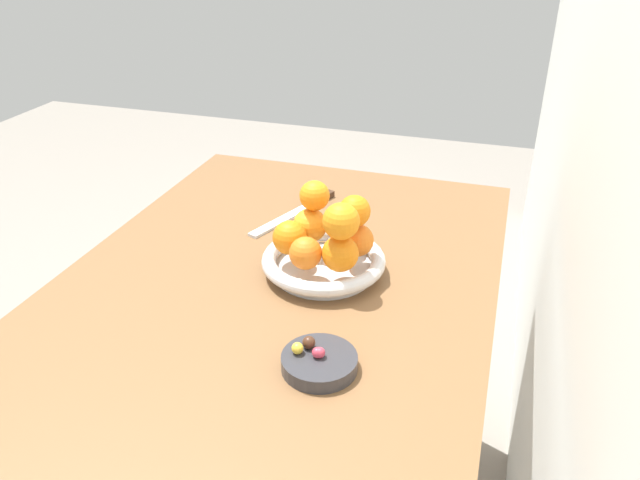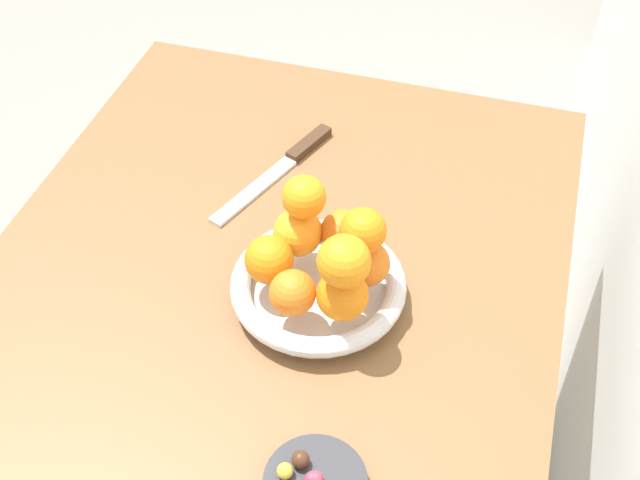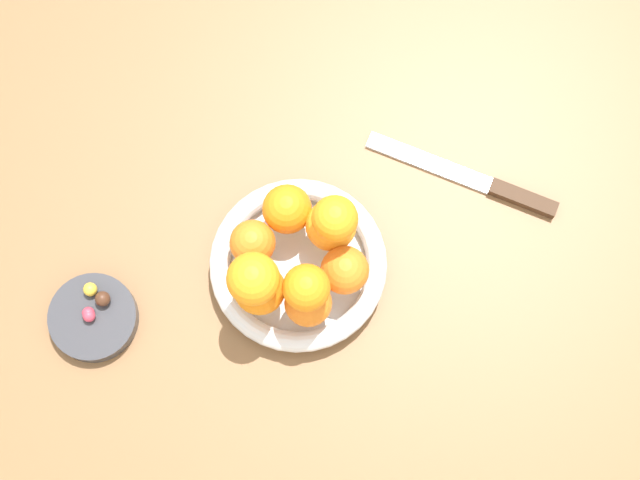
# 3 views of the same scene
# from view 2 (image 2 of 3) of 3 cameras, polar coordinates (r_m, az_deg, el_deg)

# --- Properties ---
(dining_table) EXTENTS (1.10, 0.76, 0.74)m
(dining_table) POSITION_cam_2_polar(r_m,az_deg,el_deg) (1.08, -4.75, -8.44)
(dining_table) COLOR brown
(dining_table) RESTS_ON ground_plane
(fruit_bowl) EXTENTS (0.22, 0.22, 0.04)m
(fruit_bowl) POSITION_cam_2_polar(r_m,az_deg,el_deg) (1.01, -0.13, -3.37)
(fruit_bowl) COLOR silver
(fruit_bowl) RESTS_ON dining_table
(orange_0) EXTENTS (0.06, 0.06, 0.06)m
(orange_0) POSITION_cam_2_polar(r_m,az_deg,el_deg) (0.95, -1.94, -3.71)
(orange_0) COLOR orange
(orange_0) RESTS_ON fruit_bowl
(orange_1) EXTENTS (0.06, 0.06, 0.06)m
(orange_1) POSITION_cam_2_polar(r_m,az_deg,el_deg) (0.94, 1.60, -3.91)
(orange_1) COLOR orange
(orange_1) RESTS_ON fruit_bowl
(orange_2) EXTENTS (0.06, 0.06, 0.06)m
(orange_2) POSITION_cam_2_polar(r_m,az_deg,el_deg) (0.98, 3.35, -1.67)
(orange_2) COLOR orange
(orange_2) RESTS_ON fruit_bowl
(orange_3) EXTENTS (0.06, 0.06, 0.06)m
(orange_3) POSITION_cam_2_polar(r_m,az_deg,el_deg) (1.01, 1.67, 0.56)
(orange_3) COLOR orange
(orange_3) RESTS_ON fruit_bowl
(orange_4) EXTENTS (0.06, 0.06, 0.06)m
(orange_4) POSITION_cam_2_polar(r_m,az_deg,el_deg) (1.01, -1.59, 0.56)
(orange_4) COLOR orange
(orange_4) RESTS_ON fruit_bowl
(orange_5) EXTENTS (0.06, 0.06, 0.06)m
(orange_5) POSITION_cam_2_polar(r_m,az_deg,el_deg) (0.98, -3.64, -1.41)
(orange_5) COLOR orange
(orange_5) RESTS_ON fruit_bowl
(orange_6) EXTENTS (0.06, 0.06, 0.06)m
(orange_6) POSITION_cam_2_polar(r_m,az_deg,el_deg) (0.94, 3.08, 0.67)
(orange_6) COLOR orange
(orange_6) RESTS_ON orange_2
(orange_7) EXTENTS (0.06, 0.06, 0.06)m
(orange_7) POSITION_cam_2_polar(r_m,az_deg,el_deg) (0.89, 1.71, -1.51)
(orange_7) COLOR orange
(orange_7) RESTS_ON orange_1
(orange_8) EXTENTS (0.05, 0.05, 0.05)m
(orange_8) POSITION_cam_2_polar(r_m,az_deg,el_deg) (0.97, -1.15, 3.07)
(orange_8) COLOR orange
(orange_8) RESTS_ON orange_4
(candy_ball_0) EXTENTS (0.02, 0.02, 0.02)m
(candy_ball_0) POSITION_cam_2_polar(r_m,az_deg,el_deg) (0.86, -2.51, -16.08)
(candy_ball_0) COLOR gold
(candy_ball_0) RESTS_ON candy_dish
(candy_ball_1) EXTENTS (0.02, 0.02, 0.02)m
(candy_ball_1) POSITION_cam_2_polar(r_m,az_deg,el_deg) (0.86, -0.54, -16.60)
(candy_ball_1) COLOR #C6384C
(candy_ball_1) RESTS_ON candy_dish
(candy_ball_2) EXTENTS (0.02, 0.02, 0.02)m
(candy_ball_2) POSITION_cam_2_polar(r_m,az_deg,el_deg) (0.86, -0.30, -16.60)
(candy_ball_2) COLOR #C6384C
(candy_ball_2) RESTS_ON candy_dish
(candy_ball_3) EXTENTS (0.02, 0.02, 0.02)m
(candy_ball_3) POSITION_cam_2_polar(r_m,az_deg,el_deg) (0.87, -1.40, -15.33)
(candy_ball_3) COLOR #472819
(candy_ball_3) RESTS_ON candy_dish
(knife) EXTENTS (0.25, 0.11, 0.01)m
(knife) POSITION_cam_2_polar(r_m,az_deg,el_deg) (1.21, -2.59, 5.35)
(knife) COLOR #3F2819
(knife) RESTS_ON dining_table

